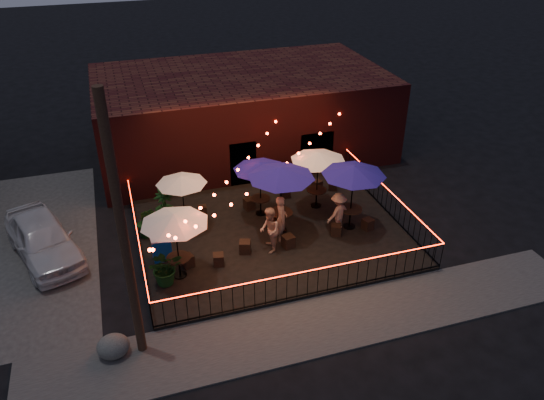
{
  "coord_description": "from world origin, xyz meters",
  "views": [
    {
      "loc": [
        -5.17,
        -14.42,
        11.7
      ],
      "look_at": [
        0.18,
        2.37,
        1.32
      ],
      "focal_mm": 35.0,
      "sensor_mm": 36.0,
      "label": 1
    }
  ],
  "objects_px": {
    "cafe_table_0": "(174,220)",
    "boulder": "(113,346)",
    "cafe_table_4": "(354,171)",
    "cooler": "(162,248)",
    "utility_pole": "(123,237)",
    "cafe_table_5": "(318,157)",
    "cafe_table_2": "(281,173)",
    "cafe_table_1": "(181,181)",
    "cafe_table_3": "(260,166)"
  },
  "relations": [
    {
      "from": "cafe_table_0",
      "to": "boulder",
      "type": "relative_size",
      "value": 2.86
    },
    {
      "from": "cafe_table_4",
      "to": "cooler",
      "type": "bearing_deg",
      "value": 179.11
    },
    {
      "from": "utility_pole",
      "to": "cafe_table_4",
      "type": "bearing_deg",
      "value": 25.12
    },
    {
      "from": "utility_pole",
      "to": "cafe_table_4",
      "type": "distance_m",
      "value": 9.45
    },
    {
      "from": "cafe_table_5",
      "to": "boulder",
      "type": "relative_size",
      "value": 2.88
    },
    {
      "from": "cafe_table_4",
      "to": "cafe_table_2",
      "type": "bearing_deg",
      "value": 168.87
    },
    {
      "from": "cafe_table_0",
      "to": "boulder",
      "type": "distance_m",
      "value": 4.31
    },
    {
      "from": "cafe_table_4",
      "to": "cooler",
      "type": "height_order",
      "value": "cafe_table_4"
    },
    {
      "from": "cafe_table_0",
      "to": "cafe_table_5",
      "type": "xyz_separation_m",
      "value": [
        6.21,
        2.93,
        -0.01
      ]
    },
    {
      "from": "cafe_table_1",
      "to": "cooler",
      "type": "relative_size",
      "value": 2.45
    },
    {
      "from": "boulder",
      "to": "cafe_table_1",
      "type": "bearing_deg",
      "value": 62.91
    },
    {
      "from": "cafe_table_0",
      "to": "cafe_table_5",
      "type": "distance_m",
      "value": 6.87
    },
    {
      "from": "cafe_table_3",
      "to": "boulder",
      "type": "bearing_deg",
      "value": -136.18
    },
    {
      "from": "cafe_table_5",
      "to": "utility_pole",
      "type": "bearing_deg",
      "value": -143.12
    },
    {
      "from": "cafe_table_1",
      "to": "cooler",
      "type": "height_order",
      "value": "cafe_table_1"
    },
    {
      "from": "utility_pole",
      "to": "cafe_table_3",
      "type": "height_order",
      "value": "utility_pole"
    },
    {
      "from": "utility_pole",
      "to": "cafe_table_2",
      "type": "relative_size",
      "value": 2.54
    },
    {
      "from": "cafe_table_2",
      "to": "cafe_table_4",
      "type": "relative_size",
      "value": 1.03
    },
    {
      "from": "cafe_table_3",
      "to": "cafe_table_5",
      "type": "xyz_separation_m",
      "value": [
        2.4,
        -0.11,
        0.11
      ]
    },
    {
      "from": "cooler",
      "to": "utility_pole",
      "type": "bearing_deg",
      "value": -108.21
    },
    {
      "from": "cafe_table_4",
      "to": "cooler",
      "type": "distance_m",
      "value": 7.59
    },
    {
      "from": "cooler",
      "to": "boulder",
      "type": "height_order",
      "value": "cooler"
    },
    {
      "from": "cafe_table_1",
      "to": "cafe_table_4",
      "type": "height_order",
      "value": "cafe_table_4"
    },
    {
      "from": "boulder",
      "to": "utility_pole",
      "type": "bearing_deg",
      "value": -0.98
    },
    {
      "from": "cafe_table_1",
      "to": "cafe_table_5",
      "type": "relative_size",
      "value": 0.86
    },
    {
      "from": "utility_pole",
      "to": "cafe_table_5",
      "type": "xyz_separation_m",
      "value": [
        7.81,
        5.86,
        -1.57
      ]
    },
    {
      "from": "utility_pole",
      "to": "cafe_table_0",
      "type": "bearing_deg",
      "value": 61.31
    },
    {
      "from": "cafe_table_4",
      "to": "boulder",
      "type": "distance_m",
      "value": 10.32
    },
    {
      "from": "cafe_table_1",
      "to": "boulder",
      "type": "height_order",
      "value": "cafe_table_1"
    },
    {
      "from": "cafe_table_1",
      "to": "cafe_table_4",
      "type": "distance_m",
      "value": 6.53
    },
    {
      "from": "cooler",
      "to": "boulder",
      "type": "relative_size",
      "value": 1.01
    },
    {
      "from": "cafe_table_4",
      "to": "boulder",
      "type": "xyz_separation_m",
      "value": [
        -9.26,
        -3.96,
        -2.26
      ]
    },
    {
      "from": "cafe_table_5",
      "to": "cafe_table_0",
      "type": "bearing_deg",
      "value": -154.7
    },
    {
      "from": "cafe_table_5",
      "to": "cooler",
      "type": "distance_m",
      "value": 7.12
    },
    {
      "from": "utility_pole",
      "to": "cafe_table_0",
      "type": "height_order",
      "value": "utility_pole"
    },
    {
      "from": "cafe_table_2",
      "to": "cafe_table_5",
      "type": "height_order",
      "value": "cafe_table_2"
    },
    {
      "from": "cafe_table_0",
      "to": "boulder",
      "type": "height_order",
      "value": "cafe_table_0"
    },
    {
      "from": "cafe_table_2",
      "to": "boulder",
      "type": "xyz_separation_m",
      "value": [
        -6.58,
        -4.48,
        -2.34
      ]
    },
    {
      "from": "cafe_table_3",
      "to": "boulder",
      "type": "xyz_separation_m",
      "value": [
        -6.2,
        -5.95,
        -1.97
      ]
    },
    {
      "from": "utility_pole",
      "to": "boulder",
      "type": "height_order",
      "value": "utility_pole"
    },
    {
      "from": "cafe_table_5",
      "to": "boulder",
      "type": "distance_m",
      "value": 10.6
    },
    {
      "from": "cafe_table_2",
      "to": "cafe_table_5",
      "type": "bearing_deg",
      "value": 33.9
    },
    {
      "from": "cafe_table_0",
      "to": "cafe_table_4",
      "type": "distance_m",
      "value": 6.95
    },
    {
      "from": "cafe_table_3",
      "to": "utility_pole",
      "type": "bearing_deg",
      "value": -132.19
    },
    {
      "from": "cafe_table_5",
      "to": "boulder",
      "type": "bearing_deg",
      "value": -145.81
    },
    {
      "from": "cafe_table_1",
      "to": "cafe_table_0",
      "type": "bearing_deg",
      "value": -102.73
    },
    {
      "from": "cafe_table_1",
      "to": "cafe_table_3",
      "type": "bearing_deg",
      "value": -2.3
    },
    {
      "from": "cafe_table_1",
      "to": "cafe_table_2",
      "type": "xyz_separation_m",
      "value": [
        3.47,
        -1.59,
        0.57
      ]
    },
    {
      "from": "utility_pole",
      "to": "boulder",
      "type": "distance_m",
      "value": 3.73
    },
    {
      "from": "cafe_table_1",
      "to": "boulder",
      "type": "xyz_separation_m",
      "value": [
        -3.11,
        -6.08,
        -1.77
      ]
    }
  ]
}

